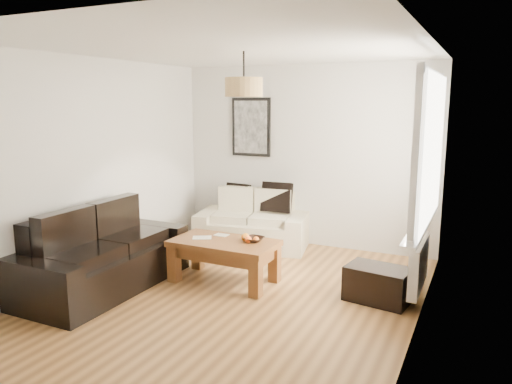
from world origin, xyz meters
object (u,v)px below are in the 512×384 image
at_px(sofa_leather, 104,251).
at_px(coffee_table, 224,261).
at_px(loveseat_cream, 253,220).
at_px(ottoman, 378,284).

distance_m(sofa_leather, coffee_table, 1.37).
height_order(loveseat_cream, sofa_leather, sofa_leather).
relative_size(coffee_table, ottoman, 1.87).
bearing_deg(ottoman, coffee_table, -173.45).
height_order(sofa_leather, ottoman, sofa_leather).
bearing_deg(sofa_leather, coffee_table, -56.88).
bearing_deg(ottoman, sofa_leather, -161.95).
height_order(coffee_table, ottoman, coffee_table).
xyz_separation_m(loveseat_cream, sofa_leather, (-0.81, -2.17, 0.04)).
bearing_deg(coffee_table, ottoman, 6.55).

